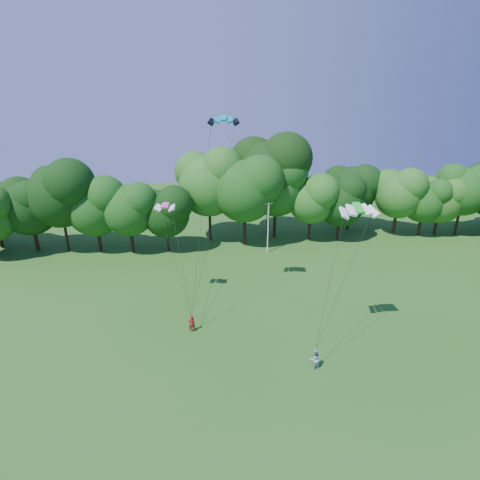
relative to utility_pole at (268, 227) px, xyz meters
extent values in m
plane|color=#235617|center=(-5.42, -30.53, -3.73)|extent=(160.00, 160.00, 0.00)
cylinder|color=silver|center=(0.00, 0.00, -0.13)|extent=(0.18, 0.18, 7.20)
cube|color=silver|center=(0.00, 0.00, 3.29)|extent=(1.35, 0.65, 0.08)
imported|color=#A8151A|center=(-10.76, -17.92, -2.90)|extent=(0.66, 0.48, 1.67)
imported|color=#ABCFED|center=(-1.20, -24.30, -2.85)|extent=(0.96, 0.80, 1.77)
cube|color=#059DA8|center=(-7.10, -13.15, 14.82)|extent=(2.83, 1.55, 0.52)
cube|color=#1FD42E|center=(2.62, -21.00, 8.43)|extent=(2.96, 1.38, 0.67)
cube|color=#FD46A9|center=(-12.82, -12.01, 6.76)|extent=(2.14, 1.35, 0.39)
cylinder|color=#322213|center=(1.36, 6.49, -0.91)|extent=(0.52, 0.52, 5.65)
ellipsoid|color=black|center=(1.36, 6.49, 6.54)|extent=(11.30, 11.30, 12.33)
cylinder|color=#311E13|center=(27.83, 3.78, -1.93)|extent=(0.42, 0.42, 3.61)
ellipsoid|color=#27591B|center=(27.83, 3.78, 2.84)|extent=(7.23, 7.23, 7.88)
camera|label=1|loc=(-10.28, -47.64, 16.30)|focal=28.00mm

